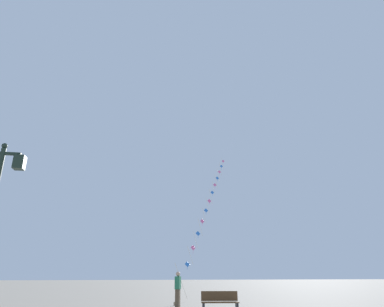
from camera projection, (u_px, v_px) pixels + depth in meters
ground_plane at (120, 302)px, 20.03m from camera, size 160.00×160.00×0.00m
kite_train at (209, 202)px, 28.87m from camera, size 7.85×17.12×14.51m
kite_flyer at (178, 289)px, 16.48m from camera, size 0.38×0.62×1.71m
park_bench at (220, 302)px, 14.13m from camera, size 1.64×0.62×0.89m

